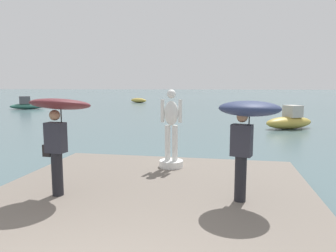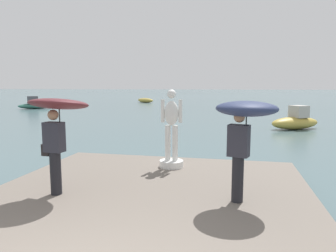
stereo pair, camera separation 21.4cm
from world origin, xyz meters
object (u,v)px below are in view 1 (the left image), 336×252
onlooker_left (59,118)px  boat_near (290,121)px  boat_rightward (138,100)px  boat_mid (27,105)px  onlooker_right (248,119)px  statue_white_figure (171,136)px

onlooker_left → boat_near: bearing=63.9°
boat_near → boat_rightward: boat_near is taller
boat_near → boat_mid: 28.51m
onlooker_right → boat_rightward: onlooker_right is taller
statue_white_figure → boat_rightward: 41.18m
statue_white_figure → onlooker_left: size_ratio=1.04×
boat_mid → onlooker_right: bearing=-49.0°
onlooker_left → onlooker_right: (3.62, 0.33, 0.02)m
statue_white_figure → boat_near: bearing=66.0°
boat_mid → boat_rightward: bearing=61.5°
statue_white_figure → onlooker_left: 3.23m
onlooker_right → boat_mid: bearing=131.0°
onlooker_right → boat_rightward: 43.92m
onlooker_left → boat_rightward: bearing=103.9°
onlooker_left → boat_near: 16.09m
onlooker_left → boat_mid: 32.35m
boat_near → onlooker_right: bearing=-103.7°
boat_rightward → boat_near: bearing=-57.7°
statue_white_figure → boat_near: size_ratio=0.62×
onlooker_right → boat_near: (3.42, 14.06, -1.51)m
onlooker_left → boat_rightward: onlooker_left is taller
onlooker_right → boat_near: onlooker_right is taller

